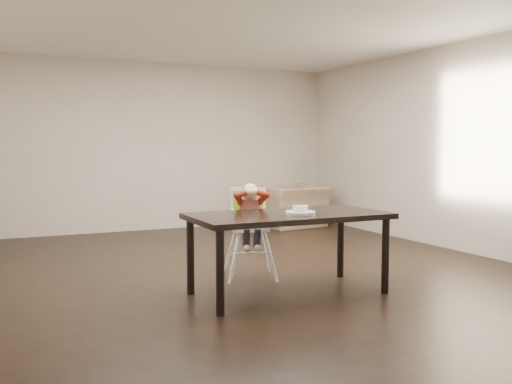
% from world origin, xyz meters
% --- Properties ---
extents(ground, '(7.00, 7.00, 0.00)m').
position_xyz_m(ground, '(0.00, 0.00, 0.00)').
color(ground, black).
rests_on(ground, ground).
extents(room_walls, '(6.02, 7.02, 2.71)m').
position_xyz_m(room_walls, '(0.00, 0.00, 1.86)').
color(room_walls, '#C1B5A0').
rests_on(room_walls, ground).
extents(dining_table, '(1.80, 0.90, 0.75)m').
position_xyz_m(dining_table, '(-0.04, -1.02, 0.67)').
color(dining_table, black).
rests_on(dining_table, ground).
extents(high_chair, '(0.51, 0.51, 0.98)m').
position_xyz_m(high_chair, '(-0.09, -0.26, 0.69)').
color(high_chair, white).
rests_on(high_chair, ground).
extents(plate, '(0.33, 0.33, 0.08)m').
position_xyz_m(plate, '(0.02, -1.13, 0.78)').
color(plate, white).
rests_on(plate, dining_table).
extents(armchair, '(1.15, 0.83, 0.93)m').
position_xyz_m(armchair, '(2.11, 2.80, 0.47)').
color(armchair, tan).
rests_on(armchair, ground).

